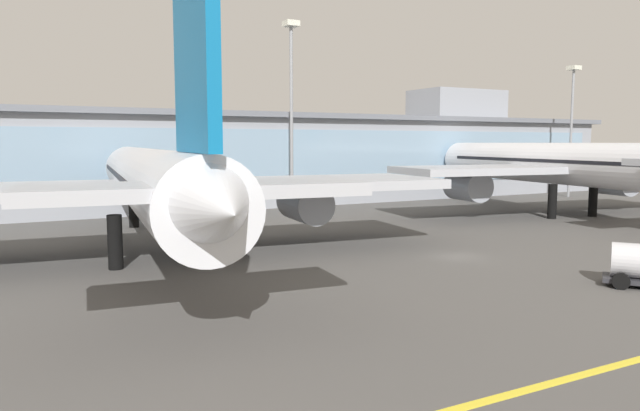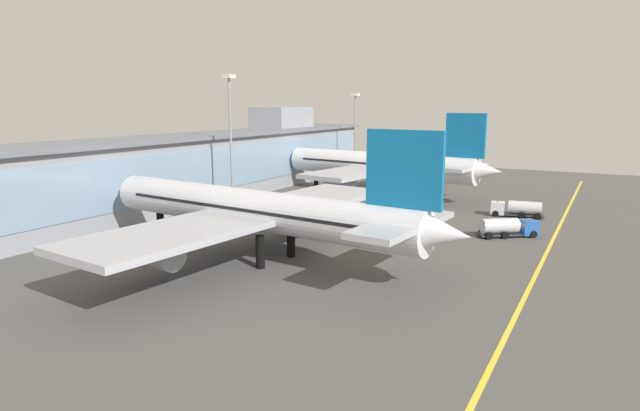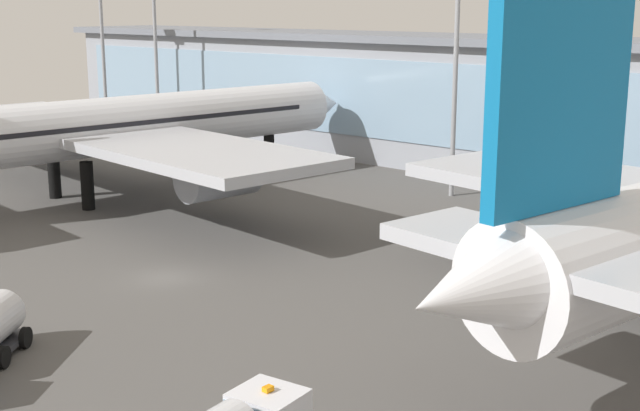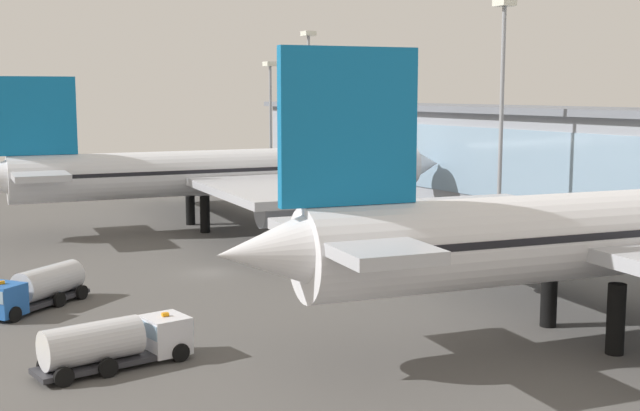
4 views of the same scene
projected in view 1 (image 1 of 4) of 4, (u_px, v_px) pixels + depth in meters
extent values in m
plane|color=#514F4C|center=(457.00, 256.00, 49.22)|extent=(192.10, 192.10, 0.00)
cube|color=#9399A3|center=(254.00, 162.00, 89.16)|extent=(137.21, 12.00, 13.11)
cube|color=#84A3BC|center=(270.00, 159.00, 83.76)|extent=(131.72, 0.20, 8.39)
cube|color=slate|center=(254.00, 116.00, 88.41)|extent=(140.21, 14.00, 0.80)
cube|color=#9399A3|center=(456.00, 107.00, 108.98)|extent=(16.00, 10.00, 6.00)
cylinder|color=black|center=(115.00, 242.00, 44.07)|extent=(1.10, 1.10, 4.14)
cylinder|color=black|center=(198.00, 237.00, 46.39)|extent=(1.10, 1.10, 4.14)
cylinder|color=black|center=(134.00, 209.00, 65.91)|extent=(1.10, 1.10, 4.14)
cylinder|color=silver|center=(150.00, 180.00, 48.36)|extent=(10.02, 49.05, 5.17)
cone|color=silver|center=(128.00, 167.00, 72.26)|extent=(5.35, 5.12, 4.91)
cone|color=silver|center=(219.00, 208.00, 24.18)|extent=(4.94, 6.10, 4.40)
cube|color=#84A3BC|center=(129.00, 161.00, 68.93)|extent=(4.22, 3.99, 1.55)
cube|color=black|center=(150.00, 175.00, 48.31)|extent=(9.29, 41.29, 0.41)
cube|color=#B7BAC1|center=(151.00, 188.00, 48.43)|extent=(51.96, 16.75, 0.83)
cylinder|color=#999EA8|center=(305.00, 203.00, 55.60)|extent=(4.24, 6.67, 3.62)
cube|color=#0F6BA8|center=(195.00, 66.00, 27.86)|extent=(1.50, 8.80, 8.27)
cube|color=#B7BAC1|center=(197.00, 190.00, 28.50)|extent=(16.79, 6.97, 0.66)
cylinder|color=black|center=(552.00, 201.00, 73.41)|extent=(1.10, 1.10, 4.34)
cylinder|color=black|center=(593.00, 200.00, 75.60)|extent=(1.10, 1.10, 4.34)
cylinder|color=black|center=(477.00, 189.00, 93.83)|extent=(1.10, 1.10, 4.34)
cylinder|color=silver|center=(554.00, 163.00, 77.37)|extent=(11.63, 45.23, 5.43)
cone|color=silver|center=(454.00, 159.00, 99.90)|extent=(5.79, 5.56, 5.16)
cube|color=#84A3BC|center=(465.00, 153.00, 96.60)|extent=(4.56, 4.33, 1.63)
cube|color=black|center=(554.00, 160.00, 77.33)|extent=(10.68, 38.12, 0.43)
cube|color=#B7BAC1|center=(554.00, 168.00, 77.45)|extent=(44.83, 16.77, 0.87)
cylinder|color=#999EA8|center=(468.00, 186.00, 75.06)|extent=(4.58, 6.31, 3.80)
cylinder|color=#999EA8|center=(615.00, 182.00, 83.32)|extent=(4.58, 6.31, 3.80)
cylinder|color=black|center=(620.00, 273.00, 40.40)|extent=(0.90, 1.06, 1.10)
cylinder|color=black|center=(621.00, 281.00, 38.07)|extent=(0.90, 1.06, 1.10)
cylinder|color=gray|center=(571.00, 134.00, 102.22)|extent=(0.44, 0.44, 22.00)
cube|color=silver|center=(574.00, 68.00, 101.01)|extent=(1.80, 1.80, 0.70)
cylinder|color=gray|center=(291.00, 122.00, 76.85)|extent=(0.44, 0.44, 24.43)
cube|color=silver|center=(291.00, 24.00, 75.50)|extent=(1.80, 1.80, 0.70)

